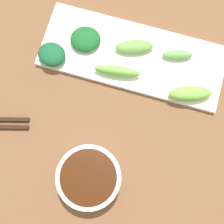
{
  "coord_description": "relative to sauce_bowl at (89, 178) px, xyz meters",
  "views": [
    {
      "loc": [
        -0.14,
        -0.03,
        0.69
      ],
      "look_at": [
        0.0,
        0.01,
        0.05
      ],
      "focal_mm": 51.69,
      "sensor_mm": 36.0,
      "label": 1
    }
  ],
  "objects": [
    {
      "name": "sauce_bowl",
      "position": [
        0.0,
        0.0,
        0.0
      ],
      "size": [
        0.13,
        0.13,
        0.05
      ],
      "color": "silver",
      "rests_on": "tabletop"
    },
    {
      "name": "tabletop",
      "position": [
        0.14,
        -0.02,
        -0.04
      ],
      "size": [
        2.1,
        2.1,
        0.02
      ],
      "primitive_type": "cube",
      "color": "brown",
      "rests_on": "ground"
    },
    {
      "name": "serving_plate",
      "position": [
        0.28,
        -0.02,
        -0.02
      ],
      "size": [
        0.15,
        0.4,
        0.01
      ],
      "primitive_type": "cube",
      "color": "white",
      "rests_on": "tabletop"
    },
    {
      "name": "broccoli_stalk_3",
      "position": [
        0.23,
        0.01,
        -0.0
      ],
      "size": [
        0.03,
        0.1,
        0.03
      ],
      "primitive_type": "ellipsoid",
      "rotation": [
        0.0,
        0.0,
        0.14
      ],
      "color": "#6DBA47",
      "rests_on": "serving_plate"
    },
    {
      "name": "broccoli_leafy_1",
      "position": [
        0.22,
        0.15,
        0.0
      ],
      "size": [
        0.06,
        0.07,
        0.03
      ],
      "primitive_type": "ellipsoid",
      "rotation": [
        0.0,
        0.0,
        -0.16
      ],
      "color": "#175431",
      "rests_on": "serving_plate"
    },
    {
      "name": "broccoli_leafy_4",
      "position": [
        0.28,
        0.09,
        -0.0
      ],
      "size": [
        0.07,
        0.08,
        0.02
      ],
      "primitive_type": "ellipsoid",
      "rotation": [
        0.0,
        0.0,
        0.26
      ],
      "color": "#175926",
      "rests_on": "serving_plate"
    },
    {
      "name": "broccoli_stalk_0",
      "position": [
        0.29,
        -0.01,
        -0.0
      ],
      "size": [
        0.06,
        0.09,
        0.02
      ],
      "primitive_type": "ellipsoid",
      "rotation": [
        0.0,
        0.0,
        0.33
      ],
      "color": "#659E45",
      "rests_on": "serving_plate"
    },
    {
      "name": "broccoli_stalk_5",
      "position": [
        0.22,
        -0.15,
        0.0
      ],
      "size": [
        0.06,
        0.1,
        0.03
      ],
      "primitive_type": "ellipsoid",
      "rotation": [
        0.0,
        0.0,
        0.3
      ],
      "color": "#72B744",
      "rests_on": "serving_plate"
    },
    {
      "name": "broccoli_stalk_2",
      "position": [
        0.3,
        -0.11,
        -0.0
      ],
      "size": [
        0.04,
        0.07,
        0.02
      ],
      "primitive_type": "ellipsoid",
      "rotation": [
        0.0,
        0.0,
        0.27
      ],
      "color": "#65A955",
      "rests_on": "serving_plate"
    }
  ]
}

